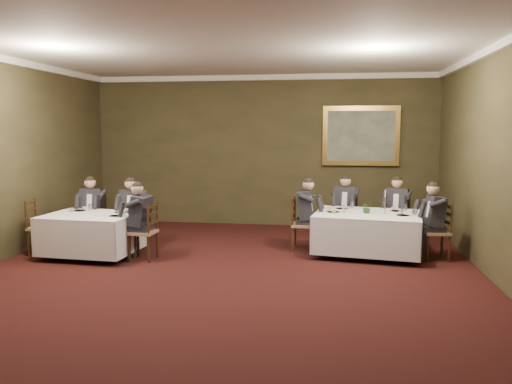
% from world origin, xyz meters
% --- Properties ---
extents(ground, '(10.00, 10.00, 0.00)m').
position_xyz_m(ground, '(0.00, 0.00, 0.00)').
color(ground, black).
rests_on(ground, ground).
extents(ceiling, '(8.00, 10.00, 0.10)m').
position_xyz_m(ceiling, '(0.00, 0.00, 3.50)').
color(ceiling, silver).
rests_on(ceiling, back_wall).
extents(back_wall, '(8.00, 0.10, 3.50)m').
position_xyz_m(back_wall, '(0.00, 5.00, 1.75)').
color(back_wall, '#312E18').
rests_on(back_wall, ground).
extents(crown_molding, '(8.00, 10.00, 0.12)m').
position_xyz_m(crown_molding, '(0.00, 0.00, 3.44)').
color(crown_molding, white).
rests_on(crown_molding, back_wall).
extents(table_main, '(2.04, 1.66, 0.67)m').
position_xyz_m(table_main, '(2.26, 2.38, 0.45)').
color(table_main, black).
rests_on(table_main, ground).
extents(table_second, '(1.66, 1.31, 0.67)m').
position_xyz_m(table_second, '(-2.60, 1.54, 0.45)').
color(table_second, black).
rests_on(table_second, ground).
extents(chair_main_backleft, '(0.52, 0.50, 1.00)m').
position_xyz_m(chair_main_backleft, '(1.91, 3.40, 0.28)').
color(chair_main_backleft, '#966D4C').
rests_on(chair_main_backleft, ground).
extents(diner_main_backleft, '(0.49, 0.55, 1.35)m').
position_xyz_m(diner_main_backleft, '(1.90, 3.39, 0.51)').
color(diner_main_backleft, black).
rests_on(diner_main_backleft, chair_main_backleft).
extents(chair_main_backright, '(0.56, 0.55, 1.00)m').
position_xyz_m(chair_main_backright, '(2.89, 3.25, 0.28)').
color(chair_main_backright, '#966D4C').
rests_on(chair_main_backright, ground).
extents(diner_main_backright, '(0.54, 0.59, 1.35)m').
position_xyz_m(diner_main_backright, '(2.89, 3.24, 0.51)').
color(diner_main_backright, black).
rests_on(diner_main_backright, chair_main_backright).
extents(chair_main_endleft, '(0.44, 0.46, 1.00)m').
position_xyz_m(chair_main_endleft, '(1.10, 2.55, 0.28)').
color(chair_main_endleft, '#966D4C').
rests_on(chair_main_endleft, ground).
extents(diner_main_endleft, '(0.50, 0.43, 1.35)m').
position_xyz_m(diner_main_endleft, '(1.11, 2.55, 0.51)').
color(diner_main_endleft, black).
rests_on(diner_main_endleft, chair_main_endleft).
extents(chair_main_endright, '(0.47, 0.48, 1.00)m').
position_xyz_m(chair_main_endright, '(3.42, 2.22, 0.28)').
color(chair_main_endright, '#966D4C').
rests_on(chair_main_endright, ground).
extents(diner_main_endright, '(0.52, 0.45, 1.35)m').
position_xyz_m(diner_main_endright, '(3.41, 2.21, 0.51)').
color(diner_main_endright, black).
rests_on(diner_main_endright, chair_main_endright).
extents(chair_sec_backleft, '(0.46, 0.44, 1.00)m').
position_xyz_m(chair_sec_backleft, '(-2.97, 2.37, 0.28)').
color(chair_sec_backleft, '#966D4C').
rests_on(chair_sec_backleft, ground).
extents(diner_sec_backleft, '(0.44, 0.50, 1.35)m').
position_xyz_m(diner_sec_backleft, '(-2.97, 2.36, 0.51)').
color(diner_sec_backleft, black).
rests_on(diner_sec_backleft, chair_sec_backleft).
extents(chair_sec_backright, '(0.46, 0.44, 1.00)m').
position_xyz_m(chair_sec_backright, '(-2.13, 2.32, 0.28)').
color(chair_sec_backright, '#966D4C').
rests_on(chair_sec_backright, ground).
extents(diner_sec_backright, '(0.43, 0.50, 1.35)m').
position_xyz_m(diner_sec_backright, '(-2.13, 2.31, 0.51)').
color(diner_sec_backright, black).
rests_on(diner_sec_backright, chair_sec_backright).
extents(chair_sec_endright, '(0.44, 0.46, 1.00)m').
position_xyz_m(chair_sec_endright, '(-1.61, 1.47, 0.28)').
color(chair_sec_endright, '#966D4C').
rests_on(chair_sec_endright, ground).
extents(diner_sec_endright, '(0.50, 0.44, 1.35)m').
position_xyz_m(diner_sec_endright, '(-1.62, 1.47, 0.51)').
color(diner_sec_endright, black).
rests_on(diner_sec_endright, chair_sec_endright).
extents(chair_sec_endleft, '(0.48, 0.50, 1.00)m').
position_xyz_m(chair_sec_endleft, '(-3.59, 1.60, 0.28)').
color(chair_sec_endleft, '#966D4C').
rests_on(chair_sec_endleft, ground).
extents(centerpiece, '(0.26, 0.25, 0.23)m').
position_xyz_m(centerpiece, '(2.25, 2.37, 0.88)').
color(centerpiece, '#2D5926').
rests_on(centerpiece, table_main).
extents(candlestick, '(0.06, 0.06, 0.44)m').
position_xyz_m(candlestick, '(2.56, 2.39, 0.93)').
color(candlestick, '#BC8839').
rests_on(candlestick, table_main).
extents(place_setting_table_main, '(0.33, 0.31, 0.14)m').
position_xyz_m(place_setting_table_main, '(1.87, 2.87, 0.80)').
color(place_setting_table_main, white).
rests_on(place_setting_table_main, table_main).
extents(place_setting_table_second, '(0.33, 0.32, 0.14)m').
position_xyz_m(place_setting_table_second, '(-2.95, 1.92, 0.80)').
color(place_setting_table_second, white).
rests_on(place_setting_table_second, table_second).
extents(painting, '(1.71, 0.09, 1.34)m').
position_xyz_m(painting, '(2.26, 4.94, 2.11)').
color(painting, '#DCB150').
rests_on(painting, back_wall).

